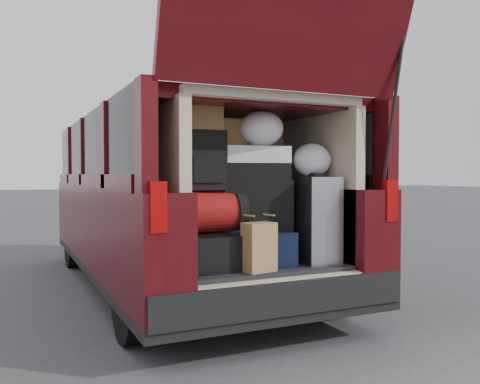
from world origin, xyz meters
The scene contains 15 objects.
ground centered at (0.00, 0.00, 0.00)m, with size 80.00×80.00×0.00m, color #38383A.
minivan centered at (0.00, 1.86, 0.91)m, with size 1.90×5.35×2.77m.
load_floor centered at (0.00, 0.28, 0.28)m, with size 1.24×1.05×0.55m, color black.
black_hardshell centered at (-0.38, 0.18, 0.67)m, with size 0.44×0.61×0.24m, color black.
navy_hardshell centered at (0.03, 0.18, 0.67)m, with size 0.46×0.57×0.25m, color black.
silver_roller centered at (0.44, 0.04, 0.87)m, with size 0.27×0.43×0.64m, color white.
kraft_bag centered at (-0.10, -0.14, 0.72)m, with size 0.22×0.14×0.33m, color #A6784B.
red_duffel centered at (-0.34, 0.16, 0.95)m, with size 0.47×0.31×0.31m, color maroon.
black_soft_case centered at (0.03, 0.20, 0.98)m, with size 0.51×0.31×0.37m, color black.
backpack centered at (-0.39, 0.16, 1.31)m, with size 0.29×0.18×0.42m, color black.
twotone_duffel centered at (0.00, 0.20, 1.29)m, with size 0.55×0.29×0.25m, color white.
grocery_sack_lower centered at (-0.39, 0.17, 1.63)m, with size 0.24×0.20×0.22m, color brown.
grocery_sack_upper centered at (-0.14, 0.27, 1.52)m, with size 0.20×0.16×0.20m, color brown.
plastic_bag_center centered at (0.07, 0.17, 1.55)m, with size 0.33×0.31×0.27m, color white.
plastic_bag_right centered at (0.46, 0.09, 1.32)m, with size 0.29×0.27×0.25m, color white.
Camera 1 is at (-1.66, -3.19, 1.21)m, focal length 38.00 mm.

